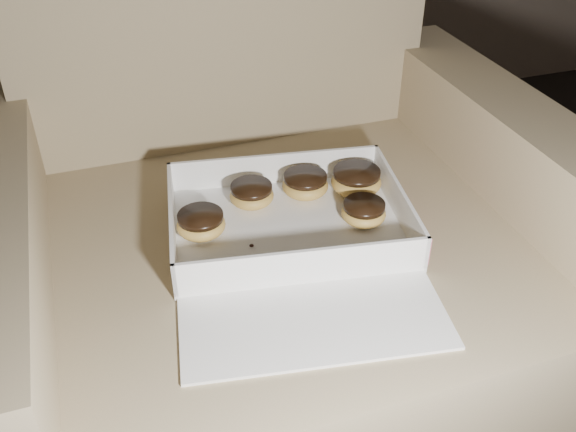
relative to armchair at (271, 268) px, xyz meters
The scene contains 12 objects.
armchair is the anchor object (origin of this frame).
bakery_box 0.19m from the armchair, 87.00° to the right, with size 0.44×0.49×0.06m.
donut_a 0.23m from the armchair, ahead, with size 0.09×0.09×0.04m.
donut_b 0.22m from the armchair, 158.58° to the right, with size 0.08×0.08×0.04m.
donut_c 0.18m from the armchair, ahead, with size 0.08×0.08×0.04m.
donut_d 0.17m from the armchair, 168.16° to the left, with size 0.08×0.08×0.04m.
donut_e 0.23m from the armchair, 38.22° to the right, with size 0.07×0.07×0.04m.
crumb_a 0.22m from the armchair, 99.50° to the right, with size 0.01×0.01×0.00m, color black.
crumb_b 0.21m from the armchair, 96.99° to the right, with size 0.01×0.01×0.00m, color black.
crumb_c 0.19m from the armchair, 120.30° to the right, with size 0.01×0.01×0.00m, color black.
crumb_d 0.27m from the armchair, 63.15° to the right, with size 0.01×0.01×0.00m, color black.
crumb_e 0.24m from the armchair, 87.92° to the right, with size 0.01×0.01×0.00m, color black.
Camera 1 is at (-0.42, 0.17, 1.09)m, focal length 40.00 mm.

